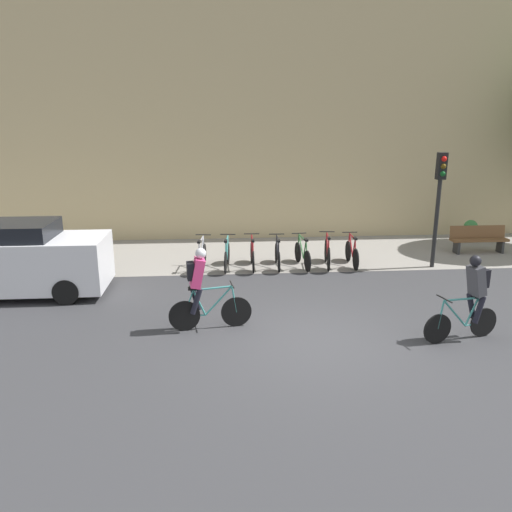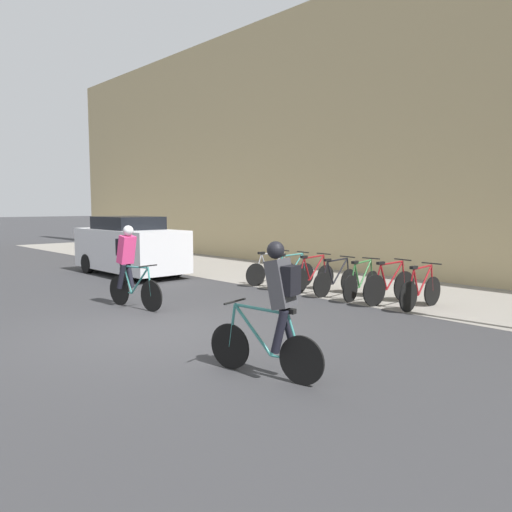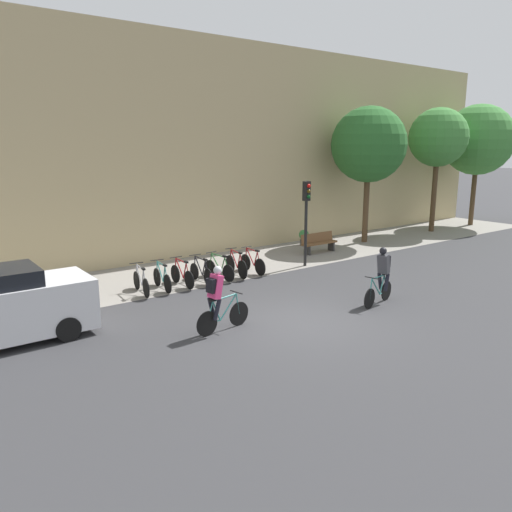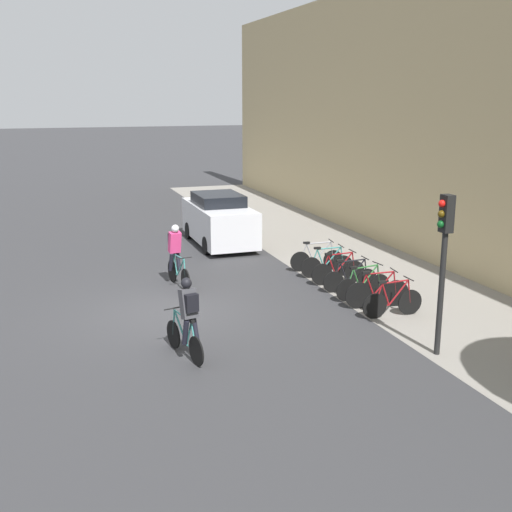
% 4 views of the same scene
% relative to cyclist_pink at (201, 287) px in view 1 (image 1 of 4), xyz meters
% --- Properties ---
extents(ground, '(200.00, 200.00, 0.00)m').
position_rel_cyclist_pink_xyz_m(ground, '(2.21, -0.69, -0.95)').
color(ground, '#333335').
extents(kerb_strip, '(44.00, 4.50, 0.01)m').
position_rel_cyclist_pink_xyz_m(kerb_strip, '(2.21, 6.06, -0.94)').
color(kerb_strip, gray).
rests_on(kerb_strip, ground).
extents(building_facade, '(44.00, 0.60, 9.22)m').
position_rel_cyclist_pink_xyz_m(building_facade, '(2.21, 8.61, 3.66)').
color(building_facade, tan).
rests_on(building_facade, ground).
extents(cyclist_pink, '(1.74, 0.52, 1.77)m').
position_rel_cyclist_pink_xyz_m(cyclist_pink, '(0.00, 0.00, 0.00)').
color(cyclist_pink, black).
rests_on(cyclist_pink, ground).
extents(cyclist_grey, '(1.67, 0.59, 1.75)m').
position_rel_cyclist_pink_xyz_m(cyclist_grey, '(5.35, -0.89, 0.00)').
color(cyclist_grey, black).
rests_on(cyclist_grey, ground).
extents(parked_bike_0, '(0.46, 1.68, 0.95)m').
position_rel_cyclist_pink_xyz_m(parked_bike_0, '(-0.14, 4.44, -0.56)').
color(parked_bike_0, black).
rests_on(parked_bike_0, ground).
extents(parked_bike_1, '(0.46, 1.63, 0.95)m').
position_rel_cyclist_pink_xyz_m(parked_bike_1, '(0.62, 4.44, -0.56)').
color(parked_bike_1, black).
rests_on(parked_bike_1, ground).
extents(parked_bike_2, '(0.46, 1.66, 0.95)m').
position_rel_cyclist_pink_xyz_m(parked_bike_2, '(1.37, 4.44, -0.55)').
color(parked_bike_2, black).
rests_on(parked_bike_2, ground).
extents(parked_bike_3, '(0.46, 1.61, 0.93)m').
position_rel_cyclist_pink_xyz_m(parked_bike_3, '(2.12, 4.44, -0.57)').
color(parked_bike_3, black).
rests_on(parked_bike_3, ground).
extents(parked_bike_4, '(0.46, 1.66, 0.95)m').
position_rel_cyclist_pink_xyz_m(parked_bike_4, '(2.88, 4.44, -0.56)').
color(parked_bike_4, black).
rests_on(parked_bike_4, ground).
extents(parked_bike_5, '(0.46, 1.69, 0.98)m').
position_rel_cyclist_pink_xyz_m(parked_bike_5, '(3.63, 4.44, -0.54)').
color(parked_bike_5, black).
rests_on(parked_bike_5, ground).
extents(parked_bike_6, '(0.46, 1.61, 0.96)m').
position_rel_cyclist_pink_xyz_m(parked_bike_6, '(4.38, 4.44, -0.55)').
color(parked_bike_6, black).
rests_on(parked_bike_6, ground).
extents(traffic_light_pole, '(0.26, 0.30, 3.38)m').
position_rel_cyclist_pink_xyz_m(traffic_light_pole, '(6.76, 4.10, 1.41)').
color(traffic_light_pole, black).
rests_on(traffic_light_pole, ground).
extents(bench, '(1.87, 0.44, 0.89)m').
position_rel_cyclist_pink_xyz_m(bench, '(8.95, 5.62, -0.47)').
color(bench, brown).
rests_on(bench, ground).
extents(parked_car, '(4.30, 1.84, 1.85)m').
position_rel_cyclist_pink_xyz_m(parked_car, '(-4.62, 2.57, -0.05)').
color(parked_car, silver).
rests_on(parked_car, ground).
extents(potted_plant, '(0.48, 0.48, 0.78)m').
position_rel_cyclist_pink_xyz_m(potted_plant, '(9.49, 7.21, -0.51)').
color(potted_plant, '#56514C').
rests_on(potted_plant, ground).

